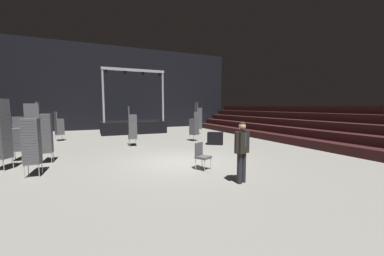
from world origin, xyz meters
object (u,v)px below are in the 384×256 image
at_px(chair_stack_mid_right, 132,126).
at_px(equipment_road_case, 215,138).
at_px(man_with_tie, 242,148).
at_px(chair_stack_rear_centre, 45,133).
at_px(chair_stack_front_left, 198,118).
at_px(chair_stack_mid_centre, 17,139).
at_px(chair_stack_mid_left, 59,126).
at_px(stage_riser, 133,126).
at_px(loose_chair_near_man, 202,154).
at_px(chair_stack_front_right, 194,126).
at_px(chair_stack_rear_left, 32,140).
at_px(chair_stack_rear_right, 1,135).

bearing_deg(chair_stack_mid_right, equipment_road_case, 74.89).
height_order(man_with_tie, chair_stack_mid_right, chair_stack_mid_right).
bearing_deg(chair_stack_rear_centre, chair_stack_front_left, 123.72).
bearing_deg(chair_stack_mid_centre, chair_stack_rear_centre, 148.31).
distance_m(chair_stack_mid_left, chair_stack_rear_centre, 6.32).
bearing_deg(chair_stack_rear_centre, stage_riser, 152.76).
distance_m(chair_stack_mid_left, loose_chair_near_man, 11.06).
distance_m(chair_stack_front_right, chair_stack_rear_left, 9.02).
height_order(stage_riser, chair_stack_front_left, stage_riser).
distance_m(chair_stack_mid_left, equipment_road_case, 9.99).
bearing_deg(chair_stack_rear_left, chair_stack_mid_centre, -66.54).
xyz_separation_m(chair_stack_rear_right, equipment_road_case, (9.44, 1.62, -0.89)).
relative_size(stage_riser, chair_stack_mid_left, 2.72).
bearing_deg(chair_stack_mid_centre, chair_stack_rear_left, 117.59).
relative_size(stage_riser, chair_stack_mid_right, 2.31).
xyz_separation_m(chair_stack_front_left, loose_chair_near_man, (-4.40, -9.45, -0.75)).
xyz_separation_m(man_with_tie, chair_stack_mid_centre, (-6.70, 5.96, -0.12)).
distance_m(chair_stack_rear_centre, loose_chair_near_man, 6.18).
bearing_deg(chair_stack_rear_right, chair_stack_mid_left, 19.27).
bearing_deg(chair_stack_rear_centre, loose_chair_near_man, 58.23).
bearing_deg(chair_stack_rear_right, chair_stack_rear_centre, -38.04).
height_order(chair_stack_front_right, loose_chair_near_man, chair_stack_front_right).
bearing_deg(man_with_tie, chair_stack_front_left, -126.61).
xyz_separation_m(chair_stack_rear_centre, loose_chair_near_man, (5.16, -3.33, -0.66)).
distance_m(chair_stack_mid_left, chair_stack_rear_left, 8.17).
xyz_separation_m(chair_stack_front_left, chair_stack_front_right, (-1.90, -3.34, -0.34)).
distance_m(chair_stack_mid_left, chair_stack_mid_right, 5.53).
distance_m(chair_stack_mid_right, chair_stack_mid_centre, 5.12).
distance_m(stage_riser, chair_stack_mid_left, 5.73).
bearing_deg(chair_stack_front_left, chair_stack_front_right, -35.60).
bearing_deg(chair_stack_mid_right, chair_stack_front_right, 96.69).
height_order(chair_stack_rear_left, loose_chair_near_man, chair_stack_rear_left).
distance_m(stage_riser, chair_stack_mid_centre, 10.03).
relative_size(man_with_tie, chair_stack_rear_left, 0.78).
distance_m(chair_stack_rear_left, loose_chair_near_man, 5.47).
relative_size(chair_stack_rear_centre, equipment_road_case, 2.66).
height_order(chair_stack_mid_left, loose_chair_near_man, chair_stack_mid_left).
height_order(stage_riser, loose_chair_near_man, stage_riser).
bearing_deg(chair_stack_front_right, chair_stack_rear_right, 175.83).
bearing_deg(loose_chair_near_man, chair_stack_mid_centre, -61.56).
height_order(man_with_tie, chair_stack_mid_left, chair_stack_mid_left).
bearing_deg(chair_stack_front_left, chair_stack_rear_left, -56.35).
relative_size(chair_stack_rear_left, chair_stack_rear_right, 0.93).
height_order(stage_riser, chair_stack_mid_right, stage_riser).
bearing_deg(chair_stack_mid_left, chair_stack_front_right, 41.58).
relative_size(chair_stack_front_left, chair_stack_front_right, 1.36).
bearing_deg(stage_riser, equipment_road_case, -66.63).
height_order(chair_stack_front_left, chair_stack_rear_centre, chair_stack_front_left).
bearing_deg(chair_stack_front_right, chair_stack_mid_left, 131.10).
distance_m(stage_riser, man_with_tie, 14.06).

